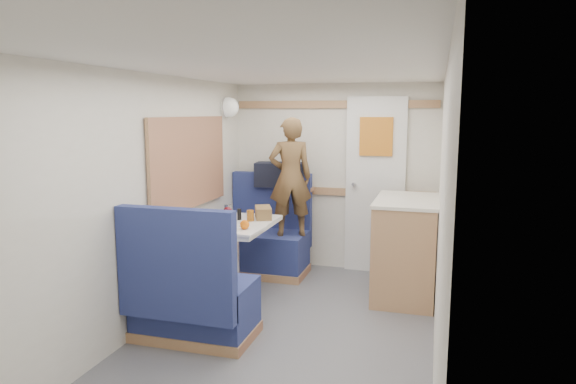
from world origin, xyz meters
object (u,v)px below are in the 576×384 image
(dome_light, at_px, (229,107))
(orange_fruit, at_px, (245,225))
(tumbler_left, at_px, (195,223))
(tumbler_mid, at_px, (228,211))
(wine_glass, at_px, (228,212))
(tray, at_px, (244,230))
(pepper_grinder, at_px, (239,214))
(galley_counter, at_px, (405,247))
(cheese_block, at_px, (216,228))
(salt_grinder, at_px, (223,218))
(beer_glass, at_px, (250,216))
(duffel_bag, at_px, (281,174))
(bread_loaf, at_px, (263,213))
(person, at_px, (290,177))
(bench_near, at_px, (192,302))
(bench_far, at_px, (266,245))
(dinette_table, at_px, (235,240))

(dome_light, height_order, orange_fruit, dome_light)
(tumbler_left, relative_size, tumbler_mid, 0.88)
(tumbler_left, bearing_deg, wine_glass, 44.89)
(tray, height_order, tumbler_mid, tumbler_mid)
(tumbler_mid, bearing_deg, pepper_grinder, -28.37)
(galley_counter, xyz_separation_m, cheese_block, (-1.49, -0.91, 0.29))
(wine_glass, xyz_separation_m, salt_grinder, (-0.09, 0.11, -0.08))
(tumbler_left, relative_size, beer_glass, 1.07)
(duffel_bag, height_order, bread_loaf, duffel_bag)
(cheese_block, xyz_separation_m, tumbler_left, (-0.21, 0.03, 0.02))
(orange_fruit, bearing_deg, dome_light, 117.76)
(beer_glass, relative_size, salt_grinder, 1.12)
(person, xyz_separation_m, beer_glass, (-0.19, -0.65, -0.28))
(beer_glass, distance_m, pepper_grinder, 0.12)
(beer_glass, height_order, pepper_grinder, pepper_grinder)
(person, relative_size, tumbler_mid, 9.94)
(dome_light, relative_size, salt_grinder, 2.25)
(bench_near, distance_m, salt_grinder, 0.98)
(person, bearing_deg, wine_glass, 47.78)
(dome_light, bearing_deg, bench_far, 2.12)
(galley_counter, distance_m, beer_glass, 1.46)
(orange_fruit, xyz_separation_m, beer_glass, (-0.10, 0.40, -0.01))
(bench_near, distance_m, orange_fruit, 0.78)
(person, bearing_deg, bread_loaf, 53.79)
(dinette_table, height_order, person, person)
(orange_fruit, relative_size, salt_grinder, 0.89)
(cheese_block, bearing_deg, wine_glass, 88.85)
(dinette_table, xyz_separation_m, salt_grinder, (-0.11, -0.01, 0.20))
(pepper_grinder, bearing_deg, bread_loaf, 32.84)
(duffel_bag, distance_m, tumbler_left, 1.51)
(person, xyz_separation_m, duffel_bag, (-0.21, 0.35, -0.02))
(cheese_block, relative_size, salt_grinder, 1.14)
(tumbler_left, height_order, salt_grinder, tumbler_left)
(wine_glass, distance_m, tumbler_mid, 0.37)
(dinette_table, relative_size, salt_grinder, 10.33)
(pepper_grinder, bearing_deg, galley_counter, 15.37)
(salt_grinder, bearing_deg, tumbler_mid, 100.63)
(bench_near, height_order, pepper_grinder, bench_near)
(tray, bearing_deg, bread_loaf, 91.70)
(beer_glass, bearing_deg, dome_light, 124.16)
(wine_glass, xyz_separation_m, beer_glass, (0.12, 0.24, -0.07))
(tray, distance_m, orange_fruit, 0.05)
(galley_counter, relative_size, tumbler_left, 8.61)
(duffel_bag, xyz_separation_m, tumbler_left, (-0.31, -1.45, -0.26))
(salt_grinder, bearing_deg, bench_far, 83.10)
(bench_near, bearing_deg, bench_far, 90.00)
(bench_near, height_order, orange_fruit, bench_near)
(galley_counter, bearing_deg, bread_loaf, -167.59)
(cheese_block, bearing_deg, bench_far, 89.14)
(dinette_table, relative_size, orange_fruit, 11.67)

